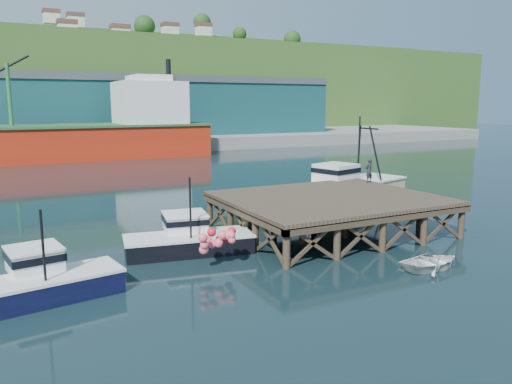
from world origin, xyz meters
TOP-DOWN VIEW (x-y plane):
  - ground at (0.00, 0.00)m, footprint 300.00×300.00m
  - wharf at (5.50, -0.19)m, footprint 12.00×10.00m
  - far_quay at (0.00, 70.00)m, footprint 160.00×40.00m
  - warehouse_mid at (0.00, 65.00)m, footprint 28.00×16.00m
  - warehouse_right at (30.00, 65.00)m, footprint 30.00×16.00m
  - cargo_ship at (-8.46, 48.00)m, footprint 55.50×10.00m
  - hillside at (0.00, 100.00)m, footprint 220.00×50.00m
  - boat_navy at (-10.54, -3.43)m, footprint 6.18×3.69m
  - boat_black at (-3.32, -0.08)m, footprint 6.75×5.61m
  - trawler at (12.13, 6.50)m, footprint 10.35×6.05m
  - dinghy at (5.74, -7.80)m, footprint 3.07×2.20m
  - dockworker at (10.90, 2.99)m, footprint 0.67×0.51m

SIDE VIEW (x-z plane):
  - ground at x=0.00m, z-range 0.00..0.00m
  - dinghy at x=5.74m, z-range 0.00..0.63m
  - boat_black at x=-3.32m, z-range -1.26..2.72m
  - boat_navy at x=-10.54m, z-range -1.11..2.60m
  - far_quay at x=0.00m, z-range 0.00..2.00m
  - trawler at x=12.13m, z-range -1.92..4.62m
  - wharf at x=5.50m, z-range 0.63..3.25m
  - dockworker at x=10.90m, z-range 2.12..3.79m
  - cargo_ship at x=-8.46m, z-range -3.56..10.19m
  - warehouse_mid at x=0.00m, z-range 2.00..11.00m
  - warehouse_right at x=30.00m, z-range 2.00..11.00m
  - hillside at x=0.00m, z-range 0.00..22.00m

